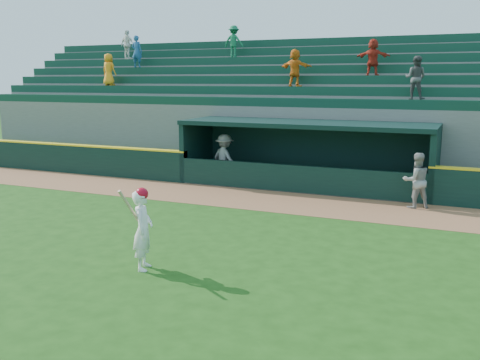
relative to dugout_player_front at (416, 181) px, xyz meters
The scene contains 9 objects.
ground 7.21m from the dugout_player_front, 126.00° to the right, with size 120.00×120.00×0.00m, color #1C4611.
warning_track 4.39m from the dugout_player_front, 168.04° to the right, with size 40.00×3.00×0.01m, color brown.
field_wall_left 16.48m from the dugout_player_front, behind, with size 15.50×0.30×1.20m, color black.
wall_stripe_left 16.48m from the dugout_player_front, behind, with size 15.50×0.32×0.06m, color yellow.
dugout_player_front is the anchor object (origin of this frame).
dugout_player_inside 7.54m from the dugout_player_front, 168.38° to the left, with size 1.23×0.71×1.90m, color gray.
dugout 4.78m from the dugout_player_front, 152.26° to the left, with size 9.40×2.80×2.46m.
stands 8.12m from the dugout_player_front, 121.85° to the left, with size 34.50×6.28×7.61m.
batter_at_plate 9.41m from the dugout_player_front, 120.09° to the right, with size 0.60×0.84×1.80m.
Camera 1 is at (5.77, -11.51, 3.99)m, focal length 40.00 mm.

